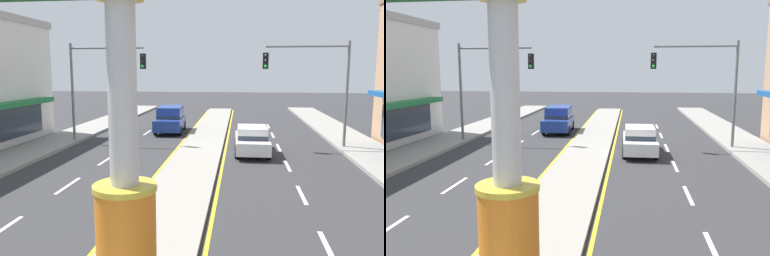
% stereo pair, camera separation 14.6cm
% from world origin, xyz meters
% --- Properties ---
extents(median_strip, '(2.49, 52.00, 0.14)m').
position_xyz_m(median_strip, '(0.00, 18.00, 0.07)').
color(median_strip, gray).
rests_on(median_strip, ground).
extents(lane_markings, '(9.23, 52.00, 0.01)m').
position_xyz_m(lane_markings, '(0.00, 16.65, 0.00)').
color(lane_markings, silver).
rests_on(lane_markings, ground).
extents(district_sign, '(6.24, 1.27, 7.37)m').
position_xyz_m(district_sign, '(0.00, 6.61, 3.82)').
color(district_sign, orange).
rests_on(district_sign, median_strip).
extents(traffic_light_left_side, '(4.86, 0.46, 6.20)m').
position_xyz_m(traffic_light_left_side, '(-6.48, 22.49, 4.25)').
color(traffic_light_left_side, slate).
rests_on(traffic_light_left_side, ground).
extents(traffic_light_right_side, '(4.86, 0.46, 6.20)m').
position_xyz_m(traffic_light_right_side, '(6.48, 22.31, 4.25)').
color(traffic_light_right_side, slate).
rests_on(traffic_light_right_side, ground).
extents(sedan_near_right_lane, '(1.90, 4.33, 1.53)m').
position_xyz_m(sedan_near_right_lane, '(2.90, 20.49, 0.79)').
color(sedan_near_right_lane, white).
rests_on(sedan_near_right_lane, ground).
extents(suv_near_left_lane, '(2.14, 4.69, 1.90)m').
position_xyz_m(suv_near_left_lane, '(-2.90, 27.34, 0.98)').
color(suv_near_left_lane, navy).
rests_on(suv_near_left_lane, ground).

